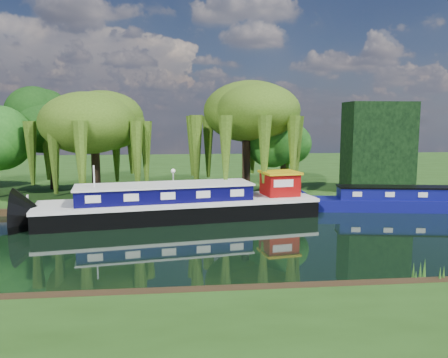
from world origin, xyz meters
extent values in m
plane|color=black|center=(0.00, 0.00, 0.00)|extent=(120.00, 120.00, 0.00)
cube|color=#1E3E10|center=(0.00, 34.00, 0.23)|extent=(120.00, 52.00, 0.45)
cube|color=black|center=(1.03, 5.99, 0.47)|extent=(19.41, 7.14, 1.27)
cube|color=silver|center=(1.03, 5.99, 1.21)|extent=(19.53, 7.24, 0.23)
cube|color=#070538|center=(-0.01, 5.82, 1.84)|extent=(12.10, 4.84, 1.00)
cube|color=silver|center=(-0.01, 5.82, 2.40)|extent=(12.34, 5.08, 0.13)
cube|color=maroon|center=(8.32, 7.14, 2.13)|extent=(2.66, 2.66, 1.58)
cube|color=#C69D0D|center=(8.32, 7.14, 3.01)|extent=(2.96, 2.96, 0.17)
cylinder|color=silver|center=(-4.59, 5.09, 2.61)|extent=(0.11, 0.11, 2.53)
cube|color=#0D0F5D|center=(17.79, 7.06, 0.37)|extent=(13.79, 4.42, 1.02)
cube|color=#0D0F5D|center=(17.79, 7.06, 1.31)|extent=(9.67, 3.21, 0.85)
cube|color=black|center=(17.79, 7.06, 1.79)|extent=(9.80, 3.34, 0.11)
cube|color=silver|center=(14.13, 6.77, 1.35)|extent=(0.68, 0.17, 0.36)
cube|color=silver|center=(16.48, 6.39, 1.35)|extent=(0.68, 0.17, 0.36)
cube|color=silver|center=(18.83, 6.01, 1.35)|extent=(0.68, 0.17, 0.36)
imported|color=maroon|center=(-8.44, 5.13, 0.00)|extent=(3.03, 2.41, 0.56)
cylinder|color=black|center=(-5.90, 12.80, 2.92)|extent=(0.64, 0.64, 4.94)
ellipsoid|color=#334F10|center=(-5.90, 12.80, 6.49)|extent=(6.90, 6.90, 4.46)
cylinder|color=black|center=(6.59, 12.17, 3.10)|extent=(0.75, 0.75, 5.30)
ellipsoid|color=#334F10|center=(6.59, 12.17, 6.92)|extent=(7.23, 7.23, 4.67)
cylinder|color=black|center=(-10.74, 17.77, 3.72)|extent=(0.59, 0.59, 6.55)
ellipsoid|color=black|center=(-10.74, 17.77, 6.40)|extent=(5.24, 5.24, 5.24)
cylinder|color=black|center=(10.11, 13.56, 3.07)|extent=(0.45, 0.45, 5.24)
ellipsoid|color=#184F13|center=(10.11, 13.56, 5.21)|extent=(4.19, 4.19, 4.19)
cube|color=black|center=(19.00, 14.00, 4.45)|extent=(6.00, 3.00, 8.00)
cylinder|color=silver|center=(0.50, 10.50, 1.55)|extent=(0.10, 0.10, 2.20)
sphere|color=white|center=(0.50, 10.50, 2.83)|extent=(0.36, 0.36, 0.36)
cylinder|color=silver|center=(-10.00, 8.40, 0.95)|extent=(0.16, 0.16, 1.00)
cylinder|color=silver|center=(-4.00, 8.40, 0.95)|extent=(0.16, 0.16, 1.00)
cylinder|color=silver|center=(3.00, 8.40, 0.95)|extent=(0.16, 0.16, 1.00)
cylinder|color=silver|center=(9.00, 8.40, 0.95)|extent=(0.16, 0.16, 1.00)
cone|color=#1F5416|center=(11.00, -7.70, 0.55)|extent=(1.20, 1.20, 1.10)
camera|label=1|loc=(1.00, -24.02, 6.74)|focal=35.00mm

